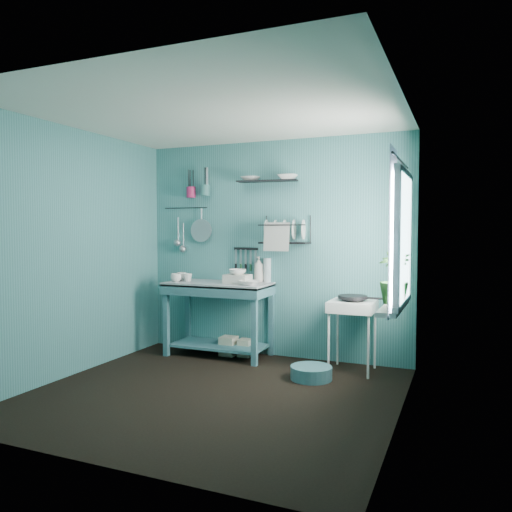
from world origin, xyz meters
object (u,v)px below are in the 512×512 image
at_px(dish_rack, 285,230).
at_px(utensil_cup_magenta, 191,192).
at_px(mug_right, 182,276).
at_px(utensil_cup_teal, 205,190).
at_px(hotplate_stand, 352,336).
at_px(potted_plant, 394,277).
at_px(colander, 201,230).
at_px(wash_tub, 238,279).
at_px(storage_tin_large, 229,346).
at_px(storage_tin_small, 245,348).
at_px(floor_basin, 311,373).
at_px(frying_pan, 353,297).
at_px(mug_mid, 188,277).
at_px(work_counter, 219,319).
at_px(mug_left, 176,278).
at_px(water_bottle, 267,270).
at_px(soap_bottle, 259,269).

xyz_separation_m(dish_rack, utensil_cup_magenta, (-1.23, 0.05, 0.46)).
height_order(mug_right, utensil_cup_teal, utensil_cup_teal).
height_order(hotplate_stand, potted_plant, potted_plant).
bearing_deg(colander, wash_tub, -21.17).
height_order(storage_tin_large, storage_tin_small, storage_tin_large).
bearing_deg(potted_plant, floor_basin, 163.78).
height_order(utensil_cup_magenta, storage_tin_large, utensil_cup_magenta).
distance_m(frying_pan, storage_tin_small, 1.45).
bearing_deg(mug_mid, floor_basin, -14.60).
xyz_separation_m(wash_tub, potted_plant, (1.82, -0.70, 0.15)).
bearing_deg(storage_tin_small, utensil_cup_teal, 169.96).
bearing_deg(utensil_cup_magenta, storage_tin_large, -12.98).
height_order(work_counter, mug_mid, mug_mid).
bearing_deg(frying_pan, dish_rack, 167.40).
relative_size(work_counter, potted_plant, 2.65).
bearing_deg(frying_pan, work_counter, 178.18).
xyz_separation_m(mug_left, frying_pan, (2.06, 0.11, -0.14)).
distance_m(mug_left, mug_mid, 0.14).
bearing_deg(storage_tin_small, mug_right, -174.29).
bearing_deg(mug_right, mug_left, -82.87).
bearing_deg(wash_tub, hotplate_stand, -1.30).
bearing_deg(dish_rack, frying_pan, -3.57).
relative_size(work_counter, hotplate_stand, 1.65).
bearing_deg(water_bottle, work_counter, -157.07).
bearing_deg(storage_tin_small, storage_tin_large, -171.47).
bearing_deg(mug_mid, storage_tin_large, 12.91).
bearing_deg(water_bottle, frying_pan, -14.35).
xyz_separation_m(mug_left, mug_mid, (0.10, 0.10, -0.00)).
height_order(work_counter, water_bottle, water_bottle).
distance_m(work_counter, wash_tub, 0.54).
relative_size(wash_tub, hotplate_stand, 0.38).
xyz_separation_m(colander, floor_basin, (1.61, -0.70, -1.40)).
bearing_deg(hotplate_stand, mug_left, -172.31).
bearing_deg(storage_tin_small, mug_left, -162.90).
bearing_deg(colander, mug_right, -126.05).
distance_m(hotplate_stand, utensil_cup_magenta, 2.58).
height_order(mug_mid, dish_rack, dish_rack).
distance_m(utensil_cup_magenta, storage_tin_small, 1.99).
height_order(soap_bottle, dish_rack, dish_rack).
bearing_deg(storage_tin_small, mug_mid, -168.37).
bearing_deg(dish_rack, utensil_cup_teal, -173.73).
height_order(frying_pan, utensil_cup_magenta, utensil_cup_magenta).
xyz_separation_m(potted_plant, floor_basin, (-0.81, 0.23, -1.00)).
distance_m(soap_bottle, colander, 0.89).
relative_size(water_bottle, dish_rack, 0.51).
bearing_deg(wash_tub, soap_bottle, 52.31).
height_order(utensil_cup_magenta, utensil_cup_teal, utensil_cup_teal).
bearing_deg(potted_plant, colander, 158.88).
bearing_deg(dish_rack, mug_right, -165.06).
distance_m(frying_pan, colander, 2.06).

